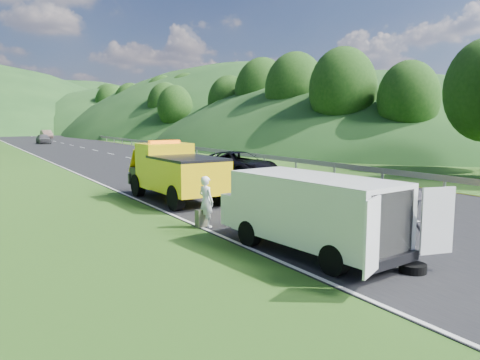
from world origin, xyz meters
TOP-DOWN VIEW (x-y plane):
  - ground at (0.00, 0.00)m, footprint 320.00×320.00m
  - road_surface at (3.00, 40.00)m, footprint 14.00×200.00m
  - guardrail at (10.30, 52.50)m, footprint 0.06×140.00m
  - tree_line_right at (23.00, 60.00)m, footprint 14.00×140.00m
  - hills_backdrop at (6.50, 134.70)m, footprint 201.00×288.60m
  - tow_truck at (-2.49, 5.39)m, footprint 2.42×6.14m
  - white_van at (-2.77, -3.98)m, footprint 3.25×6.15m
  - woman at (-3.73, 0.14)m, footprint 0.59×0.71m
  - child at (-2.42, -1.45)m, footprint 0.60×0.56m
  - worker at (-1.16, -5.94)m, footprint 1.28×0.84m
  - suitcase at (-3.86, 0.24)m, footprint 0.42×0.29m
  - spare_tire at (-1.73, -6.53)m, footprint 0.64×0.64m
  - passing_suv at (4.05, 10.78)m, footprint 3.37×6.00m
  - dist_car_a at (0.45, 57.92)m, footprint 1.65×4.09m
  - dist_car_b at (3.94, 76.55)m, footprint 1.57×4.50m
  - dist_car_c at (3.98, 96.64)m, footprint 2.22×5.45m

SIDE VIEW (x-z plane):
  - ground at x=0.00m, z-range 0.00..0.00m
  - guardrail at x=10.30m, z-range -0.76..0.76m
  - tree_line_right at x=23.00m, z-range -7.00..7.00m
  - hills_backdrop at x=6.50m, z-range -22.00..22.00m
  - woman at x=-3.73m, z-range -0.86..0.86m
  - child at x=-2.42m, z-range -0.49..0.49m
  - worker at x=-1.16m, z-range -0.93..0.93m
  - spare_tire at x=-1.73m, z-range -0.10..0.10m
  - passing_suv at x=4.05m, z-range -0.79..0.79m
  - dist_car_a at x=0.45m, z-range -0.70..0.70m
  - dist_car_b at x=3.94m, z-range -0.74..0.74m
  - dist_car_c at x=3.98m, z-range -0.79..0.79m
  - road_surface at x=3.00m, z-range 0.00..0.02m
  - suitcase at x=-3.86m, z-range 0.00..0.61m
  - white_van at x=-2.77m, z-range 0.14..2.25m
  - tow_truck at x=-2.49m, z-range -0.03..2.59m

